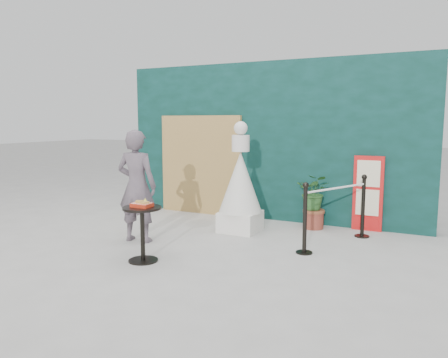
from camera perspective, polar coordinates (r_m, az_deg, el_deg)
ground at (r=5.94m, az=-5.25°, el=-10.99°), size 60.00×60.00×0.00m
back_wall at (r=8.48m, az=5.89°, el=4.91°), size 6.00×0.30×3.00m
bamboo_fence at (r=8.92m, az=-3.09°, el=1.85°), size 1.80×0.08×2.00m
woman at (r=6.94m, az=-11.31°, el=-0.92°), size 0.70×0.51×1.76m
menu_board at (r=7.91m, az=18.29°, el=-1.82°), size 0.50×0.07×1.30m
statue at (r=7.45m, az=2.16°, el=-1.07°), size 0.74×0.74×1.89m
cafe_table at (r=6.00m, az=-10.62°, el=-5.96°), size 0.52×0.52×0.75m
food_basket at (r=5.94m, az=-10.65°, el=-3.25°), size 0.26×0.19×0.11m
planter at (r=7.84m, az=11.69°, el=-2.32°), size 0.57×0.49×0.97m
stanchion_barrier at (r=6.91m, az=14.41°, el=-4.32°), size 0.84×1.54×1.03m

